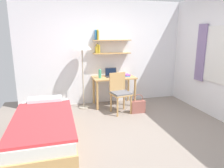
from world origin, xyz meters
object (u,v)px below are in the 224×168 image
water_bottle (100,74)px  handbag (138,106)px  desk (114,82)px  book_stack (126,75)px  standing_lamp (82,48)px  bed (44,129)px  laptop (111,74)px  desk_chair (120,91)px

water_bottle → handbag: 1.20m
desk → book_stack: book_stack is taller
standing_lamp → bed: bearing=-120.0°
laptop → book_stack: bearing=-11.1°
standing_lamp → book_stack: standing_lamp is taller
water_bottle → desk: bearing=7.5°
handbag → standing_lamp: bearing=150.5°
book_stack → desk_chair: bearing=-123.1°
book_stack → water_bottle: bearing=-175.6°
desk → handbag: desk is taller
desk → desk_chair: size_ratio=1.15×
bed → water_bottle: size_ratio=9.41×
handbag → desk: bearing=119.6°
laptop → water_bottle: size_ratio=1.41×
bed → desk: 2.24m
bed → book_stack: 2.52m
desk → bed: bearing=-137.3°
laptop → bed: bearing=-135.0°
bed → laptop: 2.30m
desk_chair → standing_lamp: 1.32m
laptop → water_bottle: (-0.32, -0.13, 0.05)m
laptop → handbag: bearing=-60.3°
bed → water_bottle: (1.26, 1.45, 0.60)m
laptop → book_stack: 0.39m
bed → desk_chair: 1.92m
laptop → handbag: 1.08m
desk_chair → laptop: (-0.04, 0.59, 0.28)m
desk → book_stack: size_ratio=4.32×
laptop → book_stack: laptop is taller
desk → desk_chair: bearing=-90.5°
handbag → book_stack: bearing=94.6°
desk_chair → water_bottle: bearing=127.8°
bed → desk_chair: bearing=31.4°
water_bottle → book_stack: bearing=4.4°
desk → handbag: bearing=-60.4°
desk_chair → laptop: size_ratio=3.02×
laptop → water_bottle: same height
water_bottle → book_stack: 0.70m
bed → desk_chair: size_ratio=2.22×
desk_chair → water_bottle: size_ratio=4.25×
bed → desk_chair: (1.62, 0.99, 0.27)m
desk_chair → standing_lamp: bearing=147.6°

